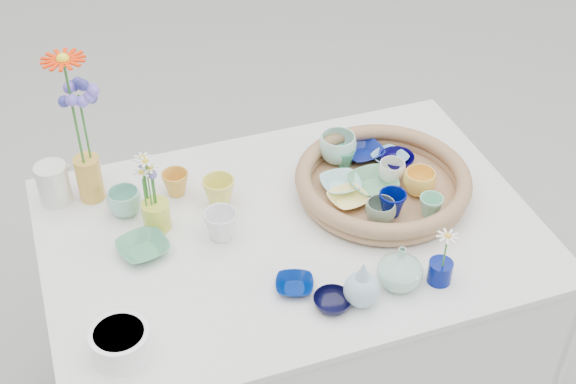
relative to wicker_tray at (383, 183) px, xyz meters
name	(u,v)px	position (x,y,z in m)	size (l,w,h in m)	color
wicker_tray	(383,183)	(0.00, 0.00, 0.00)	(0.47, 0.47, 0.08)	brown
tray_ceramic_0	(362,152)	(0.01, 0.15, -0.01)	(0.12, 0.12, 0.03)	navy
tray_ceramic_1	(397,160)	(0.08, 0.09, -0.01)	(0.10, 0.10, 0.03)	#06003D
tray_ceramic_2	(419,182)	(0.08, -0.05, 0.01)	(0.09, 0.09, 0.07)	#FFC249
tray_ceramic_3	(373,184)	(-0.02, 0.01, 0.00)	(0.13, 0.13, 0.03)	#5D9B6C
tray_ceramic_4	(380,212)	(-0.06, -0.12, 0.01)	(0.08, 0.08, 0.06)	slate
tray_ceramic_5	(340,184)	(-0.11, 0.04, -0.01)	(0.11, 0.11, 0.03)	#99D6D2
tray_ceramic_6	(338,148)	(-0.07, 0.16, 0.02)	(0.11, 0.11, 0.08)	#A8E2D0
tray_ceramic_7	(392,172)	(0.04, 0.03, 0.01)	(0.07, 0.07, 0.06)	white
tray_ceramic_8	(390,158)	(0.07, 0.10, -0.01)	(0.09, 0.09, 0.02)	#75B0CC
tray_ceramic_9	(392,204)	(-0.02, -0.10, 0.01)	(0.07, 0.07, 0.07)	#020C65
tray_ceramic_10	(348,199)	(-0.11, -0.02, -0.01)	(0.10, 0.10, 0.02)	#FCE57E
tray_ceramic_11	(431,206)	(0.07, -0.14, 0.01)	(0.06, 0.06, 0.06)	#81CEA8
tray_ceramic_12	(344,158)	(-0.06, 0.13, 0.01)	(0.06, 0.06, 0.05)	#3A926C
loose_ceramic_0	(176,183)	(-0.53, 0.19, 0.00)	(0.07, 0.07, 0.07)	gold
loose_ceramic_1	(219,192)	(-0.43, 0.11, 0.00)	(0.09, 0.09, 0.08)	#E0D756
loose_ceramic_2	(143,248)	(-0.66, -0.02, -0.02)	(0.12, 0.12, 0.03)	#4E966E
loose_ceramic_3	(221,225)	(-0.46, -0.02, 0.00)	(0.09, 0.09, 0.08)	white
loose_ceramic_4	(294,285)	(-0.34, -0.26, -0.03)	(0.09, 0.09, 0.02)	#001963
loose_ceramic_5	(125,202)	(-0.67, 0.15, 0.00)	(0.09, 0.09, 0.07)	#86CAB4
loose_ceramic_6	(332,302)	(-0.28, -0.34, -0.02)	(0.09, 0.09, 0.03)	black
fluted_bowl	(121,343)	(-0.76, -0.32, 0.00)	(0.13, 0.13, 0.07)	white
bud_vase_paleblue	(362,283)	(-0.21, -0.35, 0.03)	(0.09, 0.09, 0.13)	#9ABCC8
bud_vase_seafoam	(400,267)	(-0.10, -0.32, 0.02)	(0.11, 0.11, 0.11)	#99CBB3
bud_vase_cobalt	(440,272)	(-0.01, -0.34, -0.01)	(0.06, 0.06, 0.06)	#010E66
single_daisy	(445,251)	(-0.01, -0.35, 0.07)	(0.06, 0.06, 0.11)	white
tall_vase_yellow	(90,178)	(-0.74, 0.25, 0.03)	(0.07, 0.07, 0.13)	gold
gerbera	(74,113)	(-0.75, 0.23, 0.24)	(0.12, 0.12, 0.32)	#FF3105
hydrangea	(85,127)	(-0.73, 0.25, 0.19)	(0.08, 0.08, 0.27)	#3B3D9C
white_pitcher	(53,184)	(-0.84, 0.26, 0.02)	(0.12, 0.09, 0.11)	silver
daisy_cup	(156,215)	(-0.60, 0.07, 0.00)	(0.07, 0.07, 0.08)	#CBCF3C
daisy_posy	(149,179)	(-0.61, 0.08, 0.11)	(0.08, 0.08, 0.14)	white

